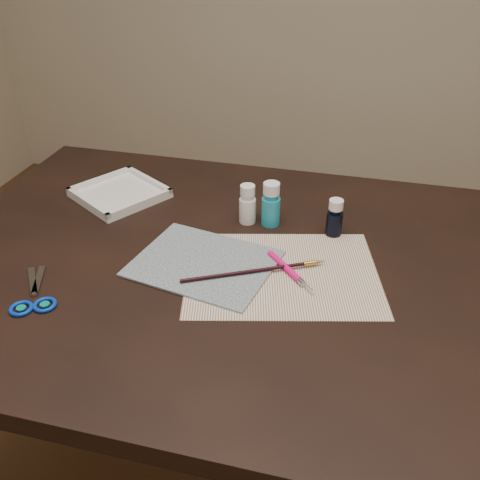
% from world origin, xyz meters
% --- Properties ---
extents(table, '(1.30, 0.90, 0.75)m').
position_xyz_m(table, '(0.00, 0.00, 0.38)').
color(table, black).
rests_on(table, ground).
extents(paper, '(0.43, 0.36, 0.00)m').
position_xyz_m(paper, '(0.09, -0.02, 0.75)').
color(paper, white).
rests_on(paper, table).
extents(canvas, '(0.30, 0.26, 0.00)m').
position_xyz_m(canvas, '(-0.07, -0.03, 0.75)').
color(canvas, '#12263D').
rests_on(canvas, paper).
extents(paint_bottle_white, '(0.05, 0.05, 0.09)m').
position_xyz_m(paint_bottle_white, '(-0.02, 0.16, 0.80)').
color(paint_bottle_white, white).
rests_on(paint_bottle_white, table).
extents(paint_bottle_cyan, '(0.04, 0.04, 0.10)m').
position_xyz_m(paint_bottle_cyan, '(0.03, 0.16, 0.80)').
color(paint_bottle_cyan, teal).
rests_on(paint_bottle_cyan, table).
extents(paint_bottle_navy, '(0.03, 0.03, 0.08)m').
position_xyz_m(paint_bottle_navy, '(0.17, 0.15, 0.79)').
color(paint_bottle_navy, black).
rests_on(paint_bottle_navy, table).
extents(paintbrush, '(0.27, 0.14, 0.01)m').
position_xyz_m(paintbrush, '(0.04, -0.04, 0.76)').
color(paintbrush, black).
rests_on(paintbrush, canvas).
extents(craft_knife, '(0.12, 0.12, 0.01)m').
position_xyz_m(craft_knife, '(0.11, -0.03, 0.76)').
color(craft_knife, '#FA0E77').
rests_on(craft_knife, paper).
extents(scissors, '(0.16, 0.18, 0.01)m').
position_xyz_m(scissors, '(-0.35, -0.19, 0.75)').
color(scissors, silver).
rests_on(scissors, table).
extents(palette_tray, '(0.25, 0.25, 0.02)m').
position_xyz_m(palette_tray, '(-0.35, 0.20, 0.76)').
color(palette_tray, white).
rests_on(palette_tray, table).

